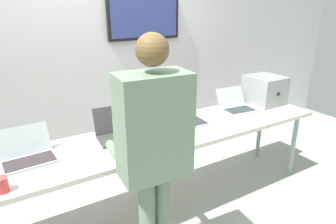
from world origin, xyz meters
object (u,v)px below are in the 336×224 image
object	(u,v)px
workbench	(143,143)
laptop_station_2	(117,131)
laptop_station_4	(236,105)
person	(153,144)
laptop_station_1	(27,153)
laptop_station_3	(183,117)
equipment_box	(265,90)
coffee_mug	(1,185)

from	to	relation	value
workbench	laptop_station_2	distance (m)	0.25
laptop_station_4	person	world-z (taller)	person
laptop_station_1	laptop_station_3	distance (m)	1.41
laptop_station_2	person	size ratio (longest dim) A/B	0.22
equipment_box	laptop_station_1	xyz separation A→B (m)	(-2.54, -0.03, -0.11)
workbench	equipment_box	world-z (taller)	equipment_box
laptop_station_1	laptop_station_2	world-z (taller)	laptop_station_2
laptop_station_4	person	bearing A→B (deg)	-152.12
person	coffee_mug	distance (m)	0.97
laptop_station_2	coffee_mug	bearing A→B (deg)	-157.34
laptop_station_4	coffee_mug	world-z (taller)	laptop_station_4
equipment_box	laptop_station_3	world-z (taller)	equipment_box
equipment_box	workbench	bearing A→B (deg)	-175.41
workbench	laptop_station_1	world-z (taller)	laptop_station_1
workbench	person	xyz separation A→B (m)	(-0.23, -0.62, 0.31)
coffee_mug	laptop_station_4	bearing A→B (deg)	9.53
equipment_box	coffee_mug	size ratio (longest dim) A/B	4.00
laptop_station_1	coffee_mug	size ratio (longest dim) A/B	3.96
laptop_station_1	laptop_station_4	distance (m)	2.11
person	laptop_station_1	bearing A→B (deg)	133.18
laptop_station_1	coffee_mug	xyz separation A→B (m)	(-0.19, -0.35, -0.00)
laptop_station_2	laptop_station_4	world-z (taller)	laptop_station_2
laptop_station_1	workbench	bearing A→B (deg)	-6.39
laptop_station_2	coffee_mug	size ratio (longest dim) A/B	3.82
laptop_station_3	coffee_mug	size ratio (longest dim) A/B	4.05
workbench	laptop_station_1	distance (m)	0.92
workbench	laptop_station_4	bearing A→B (deg)	6.45
laptop_station_3	person	world-z (taller)	person
laptop_station_3	coffee_mug	xyz separation A→B (m)	(-1.60, -0.38, -0.01)
laptop_station_4	laptop_station_3	bearing A→B (deg)	-179.70
workbench	laptop_station_4	size ratio (longest dim) A/B	10.16
laptop_station_2	person	bearing A→B (deg)	-93.60
coffee_mug	laptop_station_1	bearing A→B (deg)	61.84
coffee_mug	laptop_station_2	bearing A→B (deg)	22.66
laptop_station_3	laptop_station_4	distance (m)	0.70
workbench	laptop_station_1	size ratio (longest dim) A/B	9.54
workbench	coffee_mug	bearing A→B (deg)	-167.16
equipment_box	person	xyz separation A→B (m)	(-1.86, -0.75, 0.11)
person	laptop_station_3	bearing A→B (deg)	45.82
laptop_station_1	laptop_station_3	size ratio (longest dim) A/B	0.98
equipment_box	laptop_station_3	distance (m)	1.13
laptop_station_2	laptop_station_3	distance (m)	0.69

